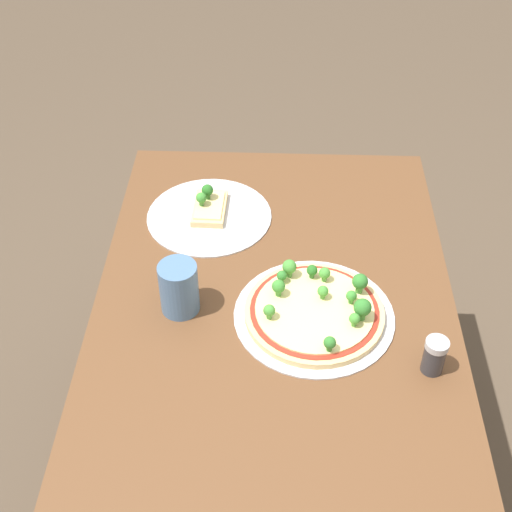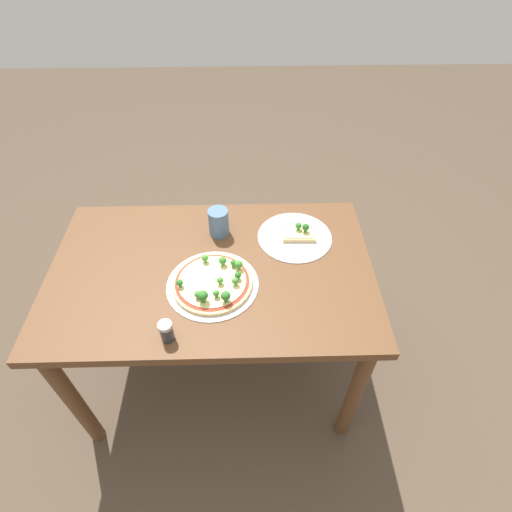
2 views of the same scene
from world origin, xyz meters
name	(u,v)px [view 1 (image 1 of 2)]	position (x,y,z in m)	size (l,w,h in m)	color
ground_plane	(268,504)	(0.00, 0.00, 0.00)	(8.00, 8.00, 0.00)	brown
dining_table	(271,352)	(0.00, 0.00, 0.64)	(1.21, 0.76, 0.74)	brown
pizza_tray_whole	(314,310)	(-0.01, 0.08, 0.76)	(0.33, 0.33, 0.07)	silver
pizza_tray_slice	(208,212)	(-0.34, -0.16, 0.75)	(0.30, 0.30, 0.06)	silver
drinking_cup	(177,288)	(-0.02, -0.19, 0.80)	(0.08, 0.08, 0.12)	#4C7099
condiment_shaker	(432,356)	(0.12, 0.30, 0.78)	(0.04, 0.04, 0.08)	#333338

